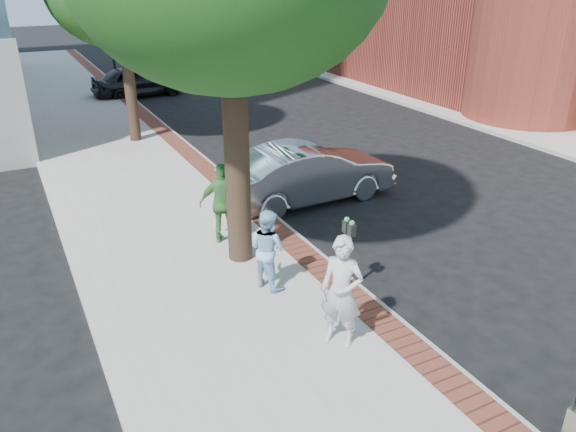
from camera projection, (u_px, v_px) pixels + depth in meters
ground at (306, 297)px, 11.11m from camera, size 120.00×120.00×0.00m
sidewalk at (135, 180)px, 16.94m from camera, size 5.00×60.00×0.15m
brick_strip at (204, 166)px, 17.82m from camera, size 0.60×60.00×0.01m
curb at (214, 167)px, 18.00m from camera, size 0.10×60.00×0.15m
sidewalk_far at (515, 119)px, 23.63m from camera, size 5.00×60.00×0.15m
signal_near at (112, 46)px, 28.39m from camera, size 0.70×0.15×3.80m
signal_far at (311, 34)px, 33.24m from camera, size 0.70×0.15×3.80m
parking_meter at (349, 238)px, 10.80m from camera, size 0.12×0.32×1.47m
person_gray at (341, 292)px, 9.16m from camera, size 0.82×0.86×1.97m
person_officer at (268, 249)px, 10.93m from camera, size 0.86×0.96×1.63m
person_green at (224, 203)px, 12.67m from camera, size 1.20×0.86×1.88m
sedan_silver at (308, 173)px, 15.36m from camera, size 4.91×1.84×1.60m
bg_car at (138, 81)px, 27.71m from camera, size 4.57×2.12×1.52m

